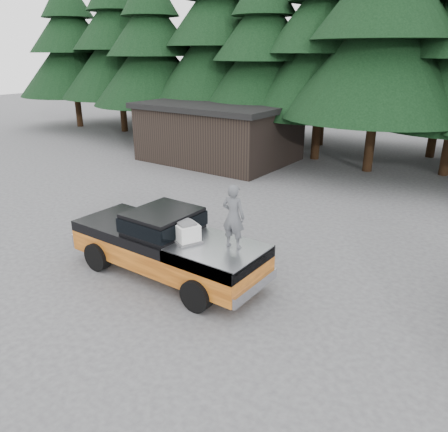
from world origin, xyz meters
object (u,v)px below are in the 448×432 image
Objects in this scene: man_on_bed at (233,216)px; air_compressor at (186,233)px; pickup_truck at (167,253)px; utility_building at (219,131)px.

air_compressor is at bearing 11.73° from man_on_bed.
pickup_truck is 14.36m from utility_building.
air_compressor is 14.92m from utility_building.
utility_building is (-8.10, 12.53, 0.10)m from air_compressor.
utility_building is (-9.33, 12.12, -0.50)m from man_on_bed.
pickup_truck is 3.61× the size of man_on_bed.
utility_building reaches higher than man_on_bed.
man_on_bed is at bearing 6.58° from pickup_truck.
man_on_bed reaches higher than air_compressor.
man_on_bed is (1.22, 0.41, 0.60)m from air_compressor.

